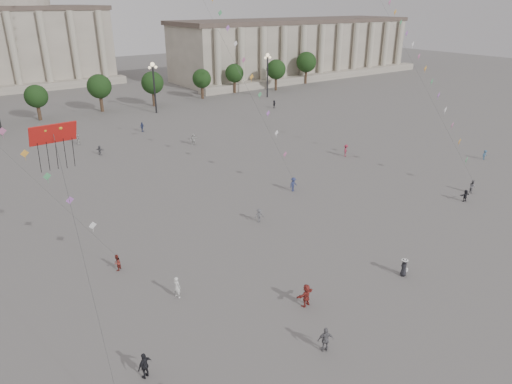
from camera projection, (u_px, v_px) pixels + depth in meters
ground at (342, 292)px, 38.04m from camera, size 360.00×360.00×0.00m
hall_east at (297, 48)px, 145.41m from camera, size 84.00×26.22×17.20m
hall_central at (16, 32)px, 129.22m from camera, size 48.30×34.30×35.50m
tree_row at (71, 90)px, 94.32m from camera, size 137.12×5.12×8.00m
lamp_post_mid_east at (154, 78)px, 95.65m from camera, size 2.00×0.90×10.65m
lamp_post_far_east at (268, 67)px, 111.80m from camera, size 2.00×0.90×10.65m
person_crowd_0 at (142, 127)px, 84.22m from camera, size 1.11×0.88×1.77m
person_crowd_3 at (465, 196)px, 54.88m from camera, size 1.45×0.77×1.49m
person_crowd_4 at (78, 139)px, 76.69m from camera, size 1.11×1.76×1.82m
person_crowd_6 at (259, 215)px, 49.68m from camera, size 1.17×0.93×1.59m
person_crowd_7 at (193, 139)px, 76.38m from camera, size 1.88×0.90×1.94m
person_crowd_8 at (346, 150)px, 70.75m from camera, size 1.40×1.29×1.89m
person_crowd_9 at (274, 104)px, 102.70m from camera, size 1.54×1.50×1.76m
person_crowd_12 at (100, 150)px, 71.47m from camera, size 1.22×1.37×1.50m
person_crowd_13 at (177, 287)px, 36.96m from camera, size 0.69×0.82×1.91m
person_crowd_14 at (485, 155)px, 69.42m from camera, size 1.01×0.65×1.48m
tourist_2 at (306, 295)px, 35.93m from camera, size 1.85×0.79×1.94m
tourist_3 at (326, 340)px, 31.25m from camera, size 1.21×0.91×1.91m
tourist_4 at (145, 365)px, 29.05m from camera, size 1.20×0.84×1.89m
kite_flyer_0 at (117, 263)px, 40.77m from camera, size 0.95×0.94×1.55m
kite_flyer_1 at (293, 184)px, 57.76m from camera, size 1.28×0.86×1.84m
kite_flyer_2 at (472, 186)px, 57.36m from camera, size 0.98×1.02×1.66m
hat_person at (404, 267)px, 39.93m from camera, size 0.97×0.87×1.69m
dragon_kite at (56, 150)px, 22.18m from camera, size 2.22×2.30×15.69m
kite_train_east at (392, 11)px, 68.90m from camera, size 13.37×38.82×54.85m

